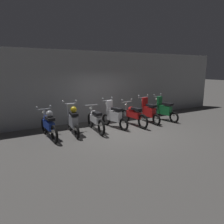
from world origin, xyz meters
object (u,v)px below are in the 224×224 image
object	(u,v)px
motorbike_slot_4	(133,115)
motorbike_slot_5	(148,112)
motorbike_slot_0	(49,124)
motorbike_slot_1	(73,120)
motorbike_slot_2	(95,120)
motorbike_slot_6	(164,110)
motorbike_slot_3	(114,116)

from	to	relation	value
motorbike_slot_4	motorbike_slot_5	size ratio (longest dim) A/B	1.16
motorbike_slot_0	motorbike_slot_1	bearing A→B (deg)	0.74
motorbike_slot_0	motorbike_slot_4	distance (m)	3.76
motorbike_slot_4	motorbike_slot_5	distance (m)	0.95
motorbike_slot_2	motorbike_slot_4	xyz separation A→B (m)	(1.87, -0.04, 0.00)
motorbike_slot_1	motorbike_slot_0	bearing A→B (deg)	-179.26
motorbike_slot_1	motorbike_slot_2	xyz separation A→B (m)	(0.94, -0.06, -0.08)
motorbike_slot_6	motorbike_slot_5	bearing A→B (deg)	175.96
motorbike_slot_2	motorbike_slot_5	size ratio (longest dim) A/B	1.16
motorbike_slot_5	motorbike_slot_6	bearing A→B (deg)	-4.04
motorbike_slot_0	motorbike_slot_4	bearing A→B (deg)	-1.37
motorbike_slot_0	motorbike_slot_3	size ratio (longest dim) A/B	1.17
motorbike_slot_2	motorbike_slot_6	distance (m)	3.75
motorbike_slot_1	motorbike_slot_4	world-z (taller)	motorbike_slot_1
motorbike_slot_2	motorbike_slot_5	world-z (taller)	motorbike_slot_5
motorbike_slot_1	motorbike_slot_6	xyz separation A→B (m)	(4.69, -0.07, -0.04)
motorbike_slot_1	motorbike_slot_6	distance (m)	4.69
motorbike_slot_6	motorbike_slot_1	bearing A→B (deg)	179.09
motorbike_slot_4	motorbike_slot_1	bearing A→B (deg)	177.93
motorbike_slot_2	motorbike_slot_6	size ratio (longest dim) A/B	1.16
motorbike_slot_5	motorbike_slot_6	xyz separation A→B (m)	(0.93, -0.07, 0.00)
motorbike_slot_5	motorbike_slot_6	size ratio (longest dim) A/B	1.00
motorbike_slot_2	motorbike_slot_3	bearing A→B (deg)	4.98
motorbike_slot_5	motorbike_slot_4	bearing A→B (deg)	-174.34
motorbike_slot_0	motorbike_slot_1	size ratio (longest dim) A/B	1.16
motorbike_slot_3	motorbike_slot_2	bearing A→B (deg)	-175.02
motorbike_slot_0	motorbike_slot_2	distance (m)	1.88
motorbike_slot_0	motorbike_slot_5	size ratio (longest dim) A/B	1.16
motorbike_slot_0	motorbike_slot_4	world-z (taller)	same
motorbike_slot_0	motorbike_slot_2	world-z (taller)	motorbike_slot_0
motorbike_slot_1	motorbike_slot_3	world-z (taller)	same
motorbike_slot_0	motorbike_slot_5	distance (m)	4.70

